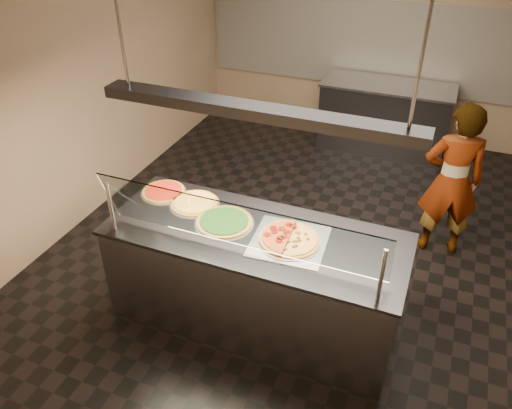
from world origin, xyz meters
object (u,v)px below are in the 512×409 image
at_px(prep_table, 384,116).
at_px(worker, 452,181).
at_px(sneeze_guard, 237,226).
at_px(heat_lamp_housing, 255,111).
at_px(pizza_spatula, 193,205).
at_px(half_pizza_sausage, 303,242).
at_px(pizza_tomato, 164,191).
at_px(perforated_tray, 289,241).
at_px(half_pizza_pepperoni, 276,234).
at_px(pizza_cheese, 195,203).
at_px(pizza_spinach, 225,221).
at_px(serving_counter, 255,277).

relative_size(prep_table, worker, 1.09).
relative_size(sneeze_guard, heat_lamp_housing, 0.94).
xyz_separation_m(pizza_spatula, heat_lamp_housing, (0.62, -0.13, 0.99)).
relative_size(sneeze_guard, half_pizza_sausage, 4.48).
distance_m(prep_table, heat_lamp_housing, 4.05).
xyz_separation_m(half_pizza_sausage, pizza_tomato, (-1.37, 0.25, -0.01)).
relative_size(pizza_tomato, prep_table, 0.23).
xyz_separation_m(sneeze_guard, half_pizza_sausage, (0.39, 0.34, -0.27)).
relative_size(perforated_tray, pizza_tomato, 1.52).
relative_size(half_pizza_pepperoni, heat_lamp_housing, 0.21).
xyz_separation_m(perforated_tray, pizza_spatula, (-0.90, 0.13, 0.02)).
bearing_deg(prep_table, sneeze_guard, -95.77).
bearing_deg(half_pizza_pepperoni, worker, 53.38).
distance_m(sneeze_guard, pizza_tomato, 1.17).
relative_size(perforated_tray, worker, 0.37).
height_order(sneeze_guard, prep_table, sneeze_guard).
bearing_deg(half_pizza_pepperoni, pizza_spatula, 170.40).
height_order(pizza_cheese, prep_table, pizza_cheese).
height_order(half_pizza_pepperoni, pizza_spatula, half_pizza_pepperoni).
xyz_separation_m(perforated_tray, prep_table, (0.13, 3.75, -0.47)).
distance_m(pizza_spinach, pizza_spatula, 0.35).
xyz_separation_m(perforated_tray, pizza_tomato, (-1.25, 0.25, 0.01)).
bearing_deg(prep_table, pizza_tomato, -111.59).
distance_m(pizza_cheese, heat_lamp_housing, 1.20).
relative_size(pizza_cheese, worker, 0.27).
bearing_deg(pizza_spatula, pizza_tomato, 161.92).
xyz_separation_m(half_pizza_pepperoni, half_pizza_sausage, (0.22, -0.00, -0.01)).
distance_m(serving_counter, pizza_spinach, 0.56).
height_order(sneeze_guard, worker, worker).
bearing_deg(pizza_spatula, heat_lamp_housing, -11.99).
distance_m(pizza_cheese, pizza_tomato, 0.35).
distance_m(serving_counter, prep_table, 3.77).
xyz_separation_m(sneeze_guard, pizza_spinach, (-0.28, 0.37, -0.28)).
relative_size(pizza_cheese, prep_table, 0.24).
height_order(sneeze_guard, pizza_cheese, sneeze_guard).
distance_m(pizza_tomato, pizza_spatula, 0.37).
height_order(half_pizza_pepperoni, heat_lamp_housing, heat_lamp_housing).
xyz_separation_m(prep_table, worker, (0.97, -2.12, 0.34)).
relative_size(pizza_spinach, pizza_spatula, 1.78).
distance_m(sneeze_guard, heat_lamp_housing, 0.80).
relative_size(pizza_cheese, heat_lamp_housing, 0.19).
relative_size(pizza_cheese, pizza_tomato, 1.08).
xyz_separation_m(sneeze_guard, perforated_tray, (0.28, 0.34, -0.29)).
bearing_deg(worker, heat_lamp_housing, 36.16).
relative_size(serving_counter, perforated_tray, 3.97).
height_order(worker, heat_lamp_housing, heat_lamp_housing).
bearing_deg(serving_counter, heat_lamp_housing, 0.00).
bearing_deg(worker, perforated_tray, 42.48).
bearing_deg(pizza_spinach, sneeze_guard, -53.16).
height_order(pizza_cheese, worker, worker).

